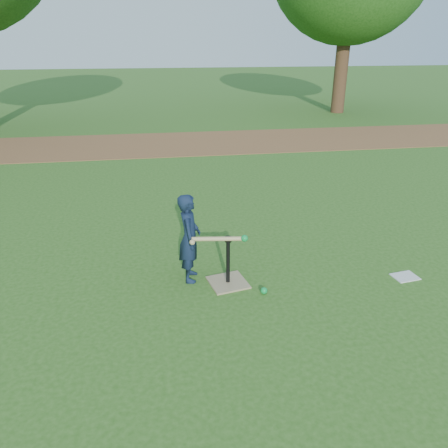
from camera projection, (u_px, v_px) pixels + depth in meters
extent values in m
plane|color=#285116|center=(219.00, 280.00, 5.33)|extent=(80.00, 80.00, 0.00)
cube|color=brown|center=(179.00, 143.00, 12.13)|extent=(24.00, 3.00, 0.01)
imported|color=#101C32|center=(190.00, 238.00, 5.15)|extent=(0.31, 0.43, 1.09)
sphere|color=#0C8D3B|center=(264.00, 291.00, 5.03)|extent=(0.08, 0.08, 0.08)
cube|color=silver|center=(405.00, 277.00, 5.39)|extent=(0.33, 0.27, 0.01)
cube|color=#94815E|center=(228.00, 282.00, 5.25)|extent=(0.51, 0.51, 0.02)
cylinder|color=black|center=(228.00, 261.00, 5.14)|extent=(0.05, 0.05, 0.55)
cylinder|color=black|center=(228.00, 239.00, 5.03)|extent=(0.08, 0.08, 0.06)
cylinder|color=tan|center=(218.00, 239.00, 4.98)|extent=(0.60, 0.13, 0.05)
sphere|color=tan|center=(192.00, 242.00, 4.90)|extent=(0.06, 0.06, 0.06)
sphere|color=#0C8D3B|center=(245.00, 238.00, 4.96)|extent=(0.08, 0.08, 0.08)
cylinder|color=#382316|center=(341.00, 66.00, 16.49)|extent=(0.50, 0.50, 3.42)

